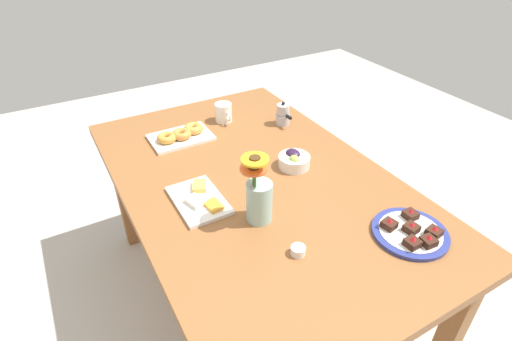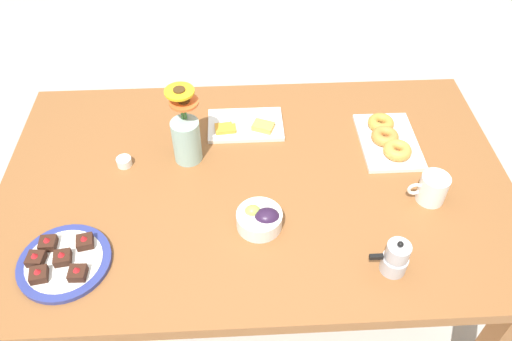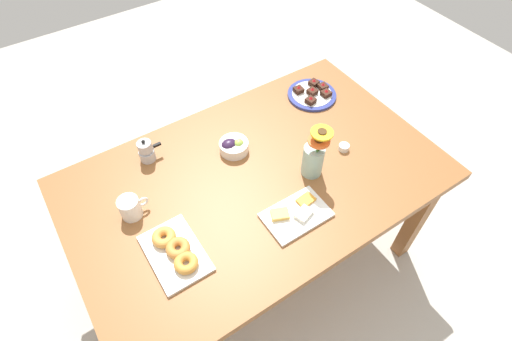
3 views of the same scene
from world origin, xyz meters
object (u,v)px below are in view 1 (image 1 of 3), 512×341
(croissant_platter, at_px, (181,135))
(moka_pot, at_px, (283,115))
(coffee_mug, at_px, (224,112))
(grape_bowl, at_px, (293,160))
(jam_cup_honey, at_px, (298,250))
(flower_vase, at_px, (259,198))
(dining_table, at_px, (256,196))
(dessert_plate, at_px, (411,232))
(cheese_platter, at_px, (199,199))

(croissant_platter, bearing_deg, moka_pot, 78.08)
(coffee_mug, bearing_deg, moka_pot, 54.52)
(grape_bowl, distance_m, jam_cup_honey, 0.51)
(jam_cup_honey, xyz_separation_m, flower_vase, (-0.21, -0.02, 0.08))
(croissant_platter, distance_m, flower_vase, 0.67)
(moka_pot, bearing_deg, dining_table, -45.10)
(grape_bowl, bearing_deg, dining_table, -88.03)
(flower_vase, xyz_separation_m, moka_pot, (-0.56, 0.46, -0.04))
(dessert_plate, xyz_separation_m, moka_pot, (-0.88, 0.06, 0.04))
(dessert_plate, height_order, flower_vase, flower_vase)
(grape_bowl, bearing_deg, jam_cup_honey, -32.21)
(moka_pot, bearing_deg, dessert_plate, -3.98)
(jam_cup_honey, xyz_separation_m, dessert_plate, (0.11, 0.37, -0.00))
(dining_table, bearing_deg, jam_cup_honey, -11.65)
(cheese_platter, distance_m, croissant_platter, 0.49)
(grape_bowl, relative_size, flower_vase, 0.50)
(grape_bowl, xyz_separation_m, flower_vase, (0.22, -0.29, 0.06))
(cheese_platter, bearing_deg, flower_vase, 36.89)
(coffee_mug, bearing_deg, cheese_platter, -33.73)
(coffee_mug, height_order, dessert_plate, coffee_mug)
(dining_table, distance_m, jam_cup_honey, 0.44)
(dessert_plate, bearing_deg, moka_pot, 176.02)
(croissant_platter, distance_m, jam_cup_honey, 0.87)
(coffee_mug, xyz_separation_m, moka_pot, (0.17, 0.24, 0.00))
(croissant_platter, relative_size, flower_vase, 1.06)
(dining_table, relative_size, grape_bowl, 12.13)
(jam_cup_honey, bearing_deg, dessert_plate, 73.16)
(dining_table, height_order, croissant_platter, croissant_platter)
(croissant_platter, bearing_deg, coffee_mug, 104.98)
(cheese_platter, bearing_deg, dessert_plate, 46.73)
(croissant_platter, height_order, dessert_plate, dessert_plate)
(croissant_platter, bearing_deg, dining_table, 17.74)
(dining_table, relative_size, flower_vase, 6.08)
(cheese_platter, relative_size, moka_pot, 2.18)
(cheese_platter, bearing_deg, moka_pot, 121.63)
(coffee_mug, xyz_separation_m, flower_vase, (0.73, -0.22, 0.04))
(cheese_platter, height_order, flower_vase, flower_vase)
(grape_bowl, xyz_separation_m, moka_pot, (-0.34, 0.17, 0.02))
(coffee_mug, distance_m, croissant_platter, 0.26)
(dessert_plate, bearing_deg, jam_cup_honey, -106.84)
(grape_bowl, distance_m, moka_pot, 0.38)
(dessert_plate, bearing_deg, coffee_mug, -170.33)
(jam_cup_honey, bearing_deg, coffee_mug, 168.30)
(coffee_mug, xyz_separation_m, grape_bowl, (0.51, 0.07, -0.02))
(grape_bowl, relative_size, moka_pot, 1.11)
(cheese_platter, relative_size, jam_cup_honey, 5.42)
(grape_bowl, height_order, flower_vase, flower_vase)
(coffee_mug, relative_size, grape_bowl, 0.90)
(moka_pot, bearing_deg, cheese_platter, -58.37)
(dessert_plate, bearing_deg, grape_bowl, -169.02)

